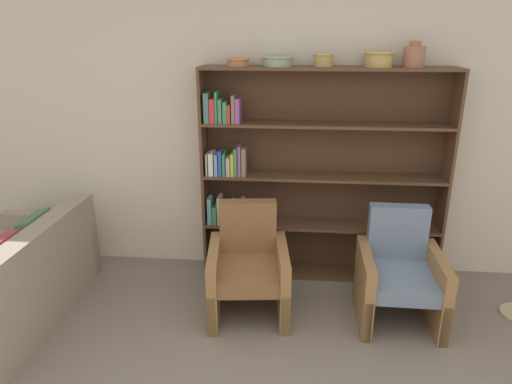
{
  "coord_description": "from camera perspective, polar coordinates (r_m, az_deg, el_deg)",
  "views": [
    {
      "loc": [
        -0.06,
        -1.59,
        2.25
      ],
      "look_at": [
        -0.38,
        2.05,
        0.95
      ],
      "focal_mm": 32.0,
      "sensor_mm": 36.0,
      "label": 1
    }
  ],
  "objects": [
    {
      "name": "bowl_copper",
      "position": [
        4.05,
        15.12,
        15.83
      ],
      "size": [
        0.25,
        0.25,
        0.12
      ],
      "color": "tan",
      "rests_on": "bookshelf"
    },
    {
      "name": "bowl_stoneware",
      "position": [
        4.02,
        -2.28,
        16.01
      ],
      "size": [
        0.2,
        0.2,
        0.07
      ],
      "color": "#C67547",
      "rests_on": "bookshelf"
    },
    {
      "name": "bowl_slate",
      "position": [
        4.0,
        8.44,
        16.11
      ],
      "size": [
        0.18,
        0.18,
        0.11
      ],
      "color": "tan",
      "rests_on": "bookshelf"
    },
    {
      "name": "bowl_olive",
      "position": [
        4.0,
        2.72,
        16.12
      ],
      "size": [
        0.27,
        0.27,
        0.09
      ],
      "color": "gray",
      "rests_on": "bookshelf"
    },
    {
      "name": "armchair_cushioned",
      "position": [
        3.92,
        17.45,
        -9.79
      ],
      "size": [
        0.65,
        0.69,
        0.89
      ],
      "rotation": [
        0.0,
        0.0,
        3.13
      ],
      "color": "olive",
      "rests_on": "ground"
    },
    {
      "name": "armchair_leather",
      "position": [
        3.84,
        -0.97,
        -9.46
      ],
      "size": [
        0.71,
        0.74,
        0.89
      ],
      "rotation": [
        0.0,
        0.0,
        3.25
      ],
      "color": "olive",
      "rests_on": "ground"
    },
    {
      "name": "wall_back",
      "position": [
        4.27,
        5.79,
        7.69
      ],
      "size": [
        12.0,
        0.06,
        2.75
      ],
      "color": "beige",
      "rests_on": "ground"
    },
    {
      "name": "bookshelf",
      "position": [
        4.22,
        5.77,
        1.52
      ],
      "size": [
        2.19,
        0.3,
        1.96
      ],
      "color": "brown",
      "rests_on": "ground"
    },
    {
      "name": "vase_tall",
      "position": [
        4.1,
        19.14,
        15.78
      ],
      "size": [
        0.17,
        0.17,
        0.21
      ],
      "color": "#A36647",
      "rests_on": "bookshelf"
    },
    {
      "name": "couch",
      "position": [
        4.28,
        -28.51,
        -10.17
      ],
      "size": [
        0.92,
        1.63,
        0.82
      ],
      "rotation": [
        0.0,
        0.0,
        1.56
      ],
      "color": "gray",
      "rests_on": "ground"
    }
  ]
}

